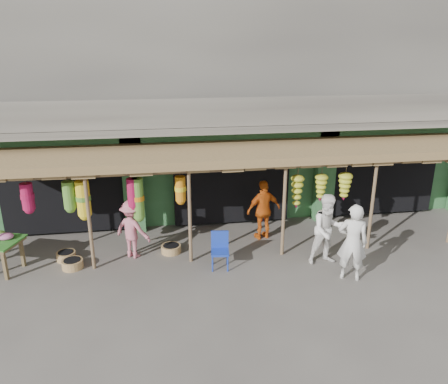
{
  "coord_description": "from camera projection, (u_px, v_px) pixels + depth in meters",
  "views": [
    {
      "loc": [
        -2.25,
        -10.59,
        5.55
      ],
      "look_at": [
        -0.42,
        1.0,
        1.48
      ],
      "focal_mm": 35.0,
      "sensor_mm": 36.0,
      "label": 1
    }
  ],
  "objects": [
    {
      "name": "building",
      "position": [
        219.0,
        106.0,
        15.47
      ],
      "size": [
        16.4,
        6.8,
        7.0
      ],
      "color": "gray",
      "rests_on": "ground"
    },
    {
      "name": "ground",
      "position": [
        245.0,
        254.0,
        12.04
      ],
      "size": [
        80.0,
        80.0,
        0.0
      ],
      "primitive_type": "plane",
      "color": "#514C47",
      "rests_on": "ground"
    },
    {
      "name": "person_shopper",
      "position": [
        132.0,
        229.0,
        11.63
      ],
      "size": [
        1.2,
        1.08,
        1.61
      ],
      "primitive_type": "imported",
      "rotation": [
        0.0,
        0.0,
        2.55
      ],
      "color": "#C16676",
      "rests_on": "ground"
    },
    {
      "name": "awning",
      "position": [
        235.0,
        156.0,
        11.92
      ],
      "size": [
        14.0,
        2.7,
        2.79
      ],
      "color": "brown",
      "rests_on": "ground"
    },
    {
      "name": "person_front",
      "position": [
        352.0,
        242.0,
        10.47
      ],
      "size": [
        0.83,
        0.7,
        1.95
      ],
      "primitive_type": "imported",
      "rotation": [
        0.0,
        0.0,
        2.75
      ],
      "color": "silver",
      "rests_on": "ground"
    },
    {
      "name": "basket_left",
      "position": [
        73.0,
        264.0,
        11.24
      ],
      "size": [
        0.62,
        0.62,
        0.22
      ],
      "primitive_type": "cylinder",
      "rotation": [
        0.0,
        0.0,
        0.16
      ],
      "color": "olive",
      "rests_on": "ground"
    },
    {
      "name": "person_right",
      "position": [
        328.0,
        230.0,
        11.24
      ],
      "size": [
        0.96,
        0.77,
        1.9
      ],
      "primitive_type": "imported",
      "rotation": [
        0.0,
        0.0,
        0.05
      ],
      "color": "white",
      "rests_on": "ground"
    },
    {
      "name": "blue_chair",
      "position": [
        220.0,
        248.0,
        11.19
      ],
      "size": [
        0.5,
        0.51,
        0.95
      ],
      "rotation": [
        0.0,
        0.0,
        -0.13
      ],
      "color": "#1934A4",
      "rests_on": "ground"
    },
    {
      "name": "person_vendor",
      "position": [
        264.0,
        210.0,
        12.71
      ],
      "size": [
        1.12,
        0.67,
        1.79
      ],
      "primitive_type": "imported",
      "rotation": [
        0.0,
        0.0,
        3.37
      ],
      "color": "#CC5613",
      "rests_on": "ground"
    },
    {
      "name": "basket_right",
      "position": [
        66.0,
        256.0,
        11.65
      ],
      "size": [
        0.52,
        0.52,
        0.23
      ],
      "primitive_type": "cylinder",
      "rotation": [
        0.0,
        0.0,
        0.04
      ],
      "color": "#987847",
      "rests_on": "ground"
    },
    {
      "name": "basket_mid",
      "position": [
        171.0,
        249.0,
        12.08
      ],
      "size": [
        0.59,
        0.59,
        0.21
      ],
      "primitive_type": "cylinder",
      "rotation": [
        0.0,
        0.0,
        0.07
      ],
      "color": "brown",
      "rests_on": "ground"
    }
  ]
}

